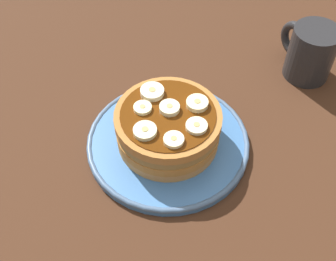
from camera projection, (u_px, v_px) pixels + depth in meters
ground_plane at (168, 151)px, 68.56cm from camera, size 140.00×140.00×3.00cm
plate at (168, 142)px, 66.78cm from camera, size 25.27×25.27×1.49cm
pancake_stack at (169, 127)px, 64.08cm from camera, size 15.98×16.53×6.18cm
banana_slice_0 at (170, 108)px, 61.94cm from camera, size 3.00×3.00×1.02cm
banana_slice_1 at (145, 131)px, 59.30cm from camera, size 3.33×3.33×0.90cm
banana_slice_2 at (143, 108)px, 62.12cm from camera, size 2.69×2.69×0.78cm
banana_slice_3 at (174, 140)px, 58.35cm from camera, size 2.88×2.88×0.82cm
banana_slice_4 at (197, 126)px, 59.90cm from camera, size 3.11×3.11×0.82cm
banana_slice_5 at (150, 93)px, 63.92cm from camera, size 3.59×3.59×1.05cm
banana_slice_6 at (197, 103)px, 62.53cm from camera, size 3.26×3.26×1.03cm
coffee_mug at (310, 51)px, 74.25cm from camera, size 11.68×8.07×9.57cm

